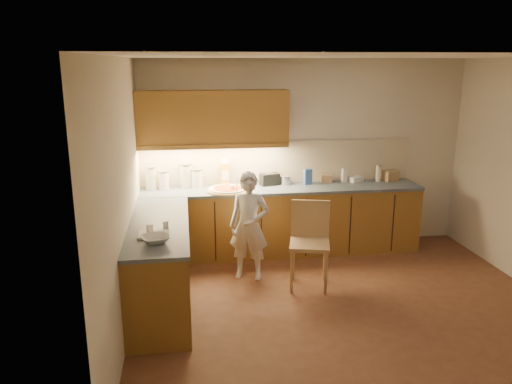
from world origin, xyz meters
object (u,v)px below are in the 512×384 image
Objects in this scene: pizza_on_board at (228,190)px; toaster at (270,179)px; child at (249,226)px; oil_jug at (225,174)px; wooden_chair at (310,238)px.

toaster is (0.60, 0.26, 0.06)m from pizza_on_board.
toaster is at bearing 84.11° from child.
pizza_on_board is 1.47× the size of oil_jug.
child is 3.55× the size of oil_jug.
child is (0.19, -0.65, -0.29)m from pizza_on_board.
oil_jug is at bearing 162.29° from toaster.
wooden_chair is (0.67, -0.30, -0.08)m from child.
oil_jug is (-0.87, 1.25, 0.51)m from wooden_chair.
wooden_chair is (0.86, -0.95, -0.37)m from pizza_on_board.
child reaches higher than pizza_on_board.
oil_jug is at bearing 91.50° from pizza_on_board.
pizza_on_board is 0.74m from child.
toaster is at bearing -3.41° from oil_jug.
wooden_chair is at bearing -92.02° from toaster.
child reaches higher than toaster.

